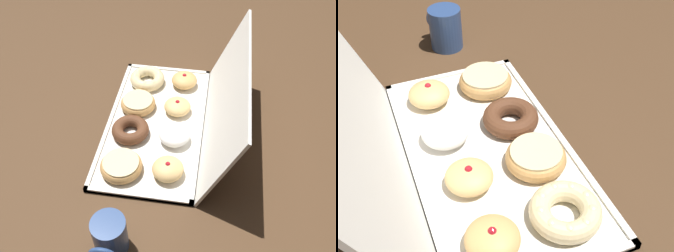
% 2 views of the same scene
% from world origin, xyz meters
% --- Properties ---
extents(ground_plane, '(3.00, 3.00, 0.00)m').
position_xyz_m(ground_plane, '(0.00, 0.00, 0.00)').
color(ground_plane, '#4C331E').
extents(donut_box, '(0.55, 0.29, 0.01)m').
position_xyz_m(donut_box, '(0.00, 0.00, 0.01)').
color(donut_box, silver).
rests_on(donut_box, ground).
extents(box_lid_open, '(0.55, 0.11, 0.27)m').
position_xyz_m(box_lid_open, '(0.00, 0.20, 0.13)').
color(box_lid_open, silver).
rests_on(box_lid_open, ground).
extents(cruller_donut_0, '(0.12, 0.12, 0.04)m').
position_xyz_m(cruller_donut_0, '(-0.18, -0.06, 0.03)').
color(cruller_donut_0, beige).
rests_on(cruller_donut_0, donut_box).
extents(glazed_ring_donut_1, '(0.11, 0.11, 0.04)m').
position_xyz_m(glazed_ring_donut_1, '(-0.06, -0.07, 0.03)').
color(glazed_ring_donut_1, tan).
rests_on(glazed_ring_donut_1, donut_box).
extents(chocolate_cake_ring_donut_2, '(0.11, 0.11, 0.04)m').
position_xyz_m(chocolate_cake_ring_donut_2, '(0.06, -0.07, 0.03)').
color(chocolate_cake_ring_donut_2, '#59331E').
rests_on(chocolate_cake_ring_donut_2, donut_box).
extents(glazed_ring_donut_3, '(0.12, 0.12, 0.04)m').
position_xyz_m(glazed_ring_donut_3, '(0.19, -0.06, 0.03)').
color(glazed_ring_donut_3, tan).
rests_on(glazed_ring_donut_3, donut_box).
extents(jelly_filled_donut_4, '(0.09, 0.09, 0.05)m').
position_xyz_m(jelly_filled_donut_4, '(-0.19, 0.07, 0.03)').
color(jelly_filled_donut_4, tan).
rests_on(jelly_filled_donut_4, donut_box).
extents(jelly_filled_donut_5, '(0.08, 0.08, 0.05)m').
position_xyz_m(jelly_filled_donut_5, '(-0.06, 0.06, 0.03)').
color(jelly_filled_donut_5, '#E5B770').
rests_on(jelly_filled_donut_5, donut_box).
extents(powdered_filled_donut_6, '(0.09, 0.09, 0.05)m').
position_xyz_m(powdered_filled_donut_6, '(0.06, 0.07, 0.03)').
color(powdered_filled_donut_6, white).
rests_on(powdered_filled_donut_6, donut_box).
extents(jelly_filled_donut_7, '(0.09, 0.09, 0.05)m').
position_xyz_m(jelly_filled_donut_7, '(0.19, 0.07, 0.03)').
color(jelly_filled_donut_7, '#E5B770').
rests_on(jelly_filled_donut_7, donut_box).
extents(coffee_mug, '(0.10, 0.08, 0.10)m').
position_xyz_m(coffee_mug, '(0.41, -0.03, 0.05)').
color(coffee_mug, navy).
rests_on(coffee_mug, ground).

